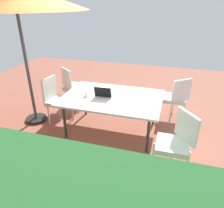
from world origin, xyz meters
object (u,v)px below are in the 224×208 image
object	(u,v)px
chair_northwest	(176,141)
chair_east	(57,98)
chair_southwest	(176,97)
laptop	(104,94)
dining_table	(112,99)
cup	(86,94)
chair_southeast	(73,85)

from	to	relation	value
chair_northwest	chair_east	bearing A→B (deg)	-147.34
chair_northwest	chair_east	xyz separation A→B (m)	(2.41, -0.84, 0.00)
chair_southwest	laptop	distance (m)	1.57
dining_table	chair_southwest	distance (m)	1.41
chair_southwest	cup	distance (m)	1.88
chair_northwest	dining_table	bearing A→B (deg)	-162.29
dining_table	chair_east	world-z (taller)	chair_east
chair_northwest	cup	size ratio (longest dim) A/B	11.41
dining_table	laptop	bearing A→B (deg)	8.22
chair_southwest	laptop	xyz separation A→B (m)	(1.32, 0.81, 0.23)
chair_east	cup	distance (m)	0.78
chair_southeast	chair_southwest	size ratio (longest dim) A/B	1.00
chair_southwest	chair_northwest	bearing A→B (deg)	51.28
dining_table	chair_southeast	bearing A→B (deg)	-33.31
dining_table	chair_northwest	world-z (taller)	chair_northwest
chair_southeast	chair_east	size ratio (longest dim) A/B	1.00
chair_southeast	laptop	distance (m)	1.36
chair_northwest	laptop	size ratio (longest dim) A/B	2.96
chair_southwest	chair_east	bearing A→B (deg)	-22.35
dining_table	chair_northwest	xyz separation A→B (m)	(-1.21, 0.82, -0.14)
chair_southwest	chair_east	size ratio (longest dim) A/B	1.00
chair_southwest	cup	world-z (taller)	chair_southwest
dining_table	chair_east	size ratio (longest dim) A/B	1.89
chair_east	cup	xyz separation A→B (m)	(-0.73, 0.14, 0.23)
laptop	chair_southeast	bearing A→B (deg)	-40.32
dining_table	chair_east	xyz separation A→B (m)	(1.20, -0.02, -0.14)
chair_southeast	chair_southwest	xyz separation A→B (m)	(-2.38, 0.01, 0.00)
chair_northwest	cup	bearing A→B (deg)	-150.88
chair_northwest	chair_southwest	bearing A→B (deg)	143.43
cup	chair_southeast	bearing A→B (deg)	-50.96
chair_southwest	cup	size ratio (longest dim) A/B	11.41
laptop	chair_northwest	bearing A→B (deg)	147.17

